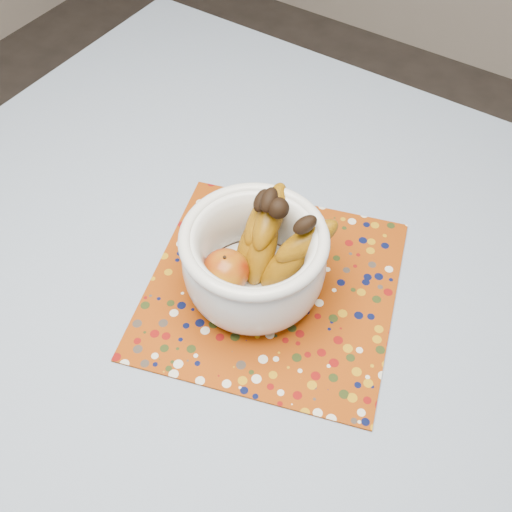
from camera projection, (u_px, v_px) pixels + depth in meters
name	position (u px, v px, depth m)	size (l,w,h in m)	color
table	(228.00, 329.00, 1.00)	(1.20, 1.20, 0.75)	brown
tablecloth	(226.00, 302.00, 0.93)	(1.32, 1.32, 0.01)	slate
placemat	(272.00, 288.00, 0.94)	(0.38, 0.38, 0.00)	#833107
fruit_bowl	(261.00, 253.00, 0.88)	(0.24, 0.23, 0.17)	silver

